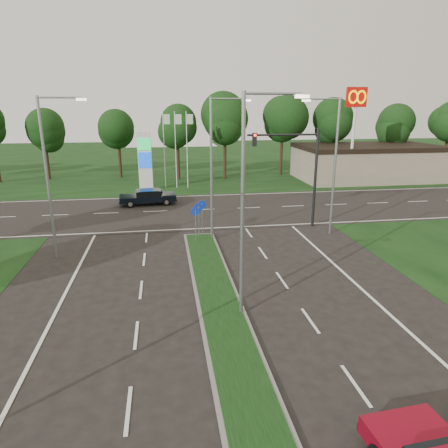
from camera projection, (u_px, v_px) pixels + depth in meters
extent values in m
plane|color=black|center=(254.00, 422.00, 11.10)|extent=(160.00, 160.00, 0.00)
cube|color=black|center=(177.00, 162.00, 63.25)|extent=(160.00, 50.00, 0.02)
cube|color=black|center=(191.00, 210.00, 33.86)|extent=(160.00, 12.00, 0.02)
cube|color=slate|center=(230.00, 340.00, 14.88)|extent=(2.00, 26.00, 0.12)
cube|color=gray|center=(366.00, 163.00, 47.87)|extent=(16.00, 9.00, 4.00)
cylinder|color=gray|center=(242.00, 211.00, 15.64)|extent=(0.16, 0.16, 9.00)
cylinder|color=gray|center=(273.00, 94.00, 14.56)|extent=(2.20, 0.10, 0.10)
cube|color=#FFF2CC|center=(302.00, 96.00, 14.74)|extent=(0.50, 0.22, 0.12)
cylinder|color=gray|center=(211.00, 172.00, 25.12)|extent=(0.16, 0.16, 9.00)
cylinder|color=gray|center=(229.00, 99.00, 24.04)|extent=(2.20, 0.10, 0.10)
cube|color=#FFF2CC|center=(247.00, 100.00, 24.23)|extent=(0.50, 0.22, 0.12)
cylinder|color=gray|center=(48.00, 181.00, 21.87)|extent=(0.16, 0.16, 9.00)
cylinder|color=gray|center=(59.00, 97.00, 20.79)|extent=(2.20, 0.10, 0.10)
cube|color=#FFF2CC|center=(81.00, 100.00, 20.98)|extent=(0.50, 0.22, 0.12)
cylinder|color=gray|center=(335.00, 169.00, 26.31)|extent=(0.16, 0.16, 9.00)
cylinder|color=gray|center=(323.00, 99.00, 24.91)|extent=(2.20, 0.10, 0.10)
cube|color=#FFF2CC|center=(306.00, 101.00, 24.78)|extent=(0.50, 0.22, 0.12)
cylinder|color=black|center=(315.00, 179.00, 28.42)|extent=(0.20, 0.20, 7.00)
cylinder|color=black|center=(283.00, 135.00, 27.18)|extent=(5.00, 0.14, 0.14)
cube|color=black|center=(254.00, 140.00, 26.97)|extent=(0.28, 0.28, 0.90)
sphere|color=#FF190C|center=(255.00, 135.00, 26.72)|extent=(0.20, 0.20, 0.20)
cylinder|color=gray|center=(196.00, 226.00, 25.45)|extent=(0.06, 0.06, 2.20)
cylinder|color=#0C26A5|center=(195.00, 211.00, 25.16)|extent=(0.56, 0.04, 0.56)
cylinder|color=gray|center=(199.00, 222.00, 26.44)|extent=(0.06, 0.06, 2.20)
cylinder|color=#0C26A5|center=(199.00, 207.00, 26.16)|extent=(0.56, 0.04, 0.56)
cylinder|color=gray|center=(202.00, 219.00, 27.15)|extent=(0.06, 0.06, 2.20)
cylinder|color=#0C26A5|center=(202.00, 205.00, 26.86)|extent=(0.56, 0.04, 0.56)
cube|color=silver|center=(145.00, 162.00, 40.96)|extent=(1.40, 0.30, 6.00)
cube|color=#0CA53F|center=(144.00, 144.00, 40.29)|extent=(1.30, 0.08, 1.20)
cube|color=#0C3FBF|center=(145.00, 160.00, 40.74)|extent=(1.30, 0.08, 1.60)
cylinder|color=silver|center=(164.00, 151.00, 41.92)|extent=(0.08, 0.08, 8.00)
cube|color=#B2D8B2|center=(166.00, 119.00, 41.07)|extent=(0.70, 0.02, 1.00)
cylinder|color=silver|center=(176.00, 150.00, 42.10)|extent=(0.08, 0.08, 8.00)
cube|color=#B2D8B2|center=(178.00, 119.00, 41.24)|extent=(0.70, 0.02, 1.00)
cylinder|color=silver|center=(187.00, 150.00, 42.27)|extent=(0.08, 0.08, 8.00)
cube|color=#B2D8B2|center=(190.00, 119.00, 41.42)|extent=(0.70, 0.02, 1.00)
cylinder|color=silver|center=(353.00, 140.00, 42.65)|extent=(0.30, 0.30, 10.00)
cube|color=#BF0C07|center=(356.00, 97.00, 41.41)|extent=(2.20, 0.35, 2.00)
torus|color=#FFC600|center=(353.00, 97.00, 41.14)|extent=(1.06, 0.16, 1.06)
torus|color=#FFC600|center=(362.00, 97.00, 41.27)|extent=(1.06, 0.16, 1.06)
cylinder|color=black|center=(181.00, 160.00, 48.41)|extent=(0.36, 0.36, 4.40)
sphere|color=black|center=(180.00, 124.00, 47.19)|extent=(6.00, 6.00, 6.00)
sphere|color=black|center=(182.00, 115.00, 46.77)|extent=(4.80, 4.80, 4.80)
cylinder|color=black|center=(446.00, 445.00, 9.92)|extent=(0.27, 0.70, 0.69)
cube|color=black|center=(148.00, 198.00, 35.65)|extent=(5.05, 2.46, 0.50)
cube|color=black|center=(149.00, 193.00, 35.54)|extent=(2.30, 1.90, 0.47)
cube|color=black|center=(148.00, 190.00, 35.47)|extent=(1.90, 1.76, 0.04)
cylinder|color=black|center=(130.00, 204.00, 34.50)|extent=(0.71, 0.29, 0.69)
cylinder|color=black|center=(130.00, 200.00, 36.21)|extent=(0.71, 0.29, 0.69)
cylinder|color=black|center=(166.00, 202.00, 35.24)|extent=(0.71, 0.29, 0.69)
cylinder|color=black|center=(164.00, 198.00, 36.95)|extent=(0.71, 0.29, 0.69)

